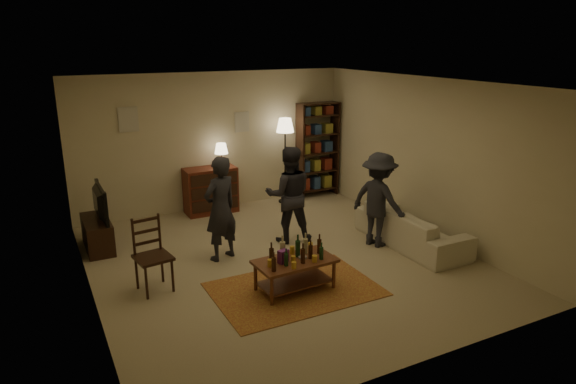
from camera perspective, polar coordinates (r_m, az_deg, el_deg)
floor at (r=8.01m, az=-0.70°, el=-7.64°), size 6.00×6.00×0.00m
room_shell at (r=9.98m, az=-11.88°, el=7.77°), size 6.00×6.00×6.00m
rug at (r=7.15m, az=0.76°, el=-10.74°), size 2.20×1.50×0.01m
coffee_table at (r=6.98m, az=0.74°, el=-7.90°), size 1.11×0.64×0.78m
dining_chair at (r=7.19m, az=-14.98°, el=-6.40°), size 0.51×0.51×1.04m
tv_stand at (r=8.87m, az=-20.46°, el=-3.60°), size 0.40×1.00×1.06m
dresser at (r=10.14m, az=-8.54°, el=0.33°), size 1.00×0.50×1.36m
bookshelf at (r=11.05m, az=3.29°, el=4.83°), size 0.90×0.34×2.02m
floor_lamp at (r=10.45m, az=-0.33°, el=6.77°), size 0.36×0.36×1.76m
sofa at (r=8.73m, az=13.56°, el=-3.85°), size 0.81×2.08×0.61m
person_left at (r=7.87m, az=-7.52°, el=-1.85°), size 0.69×0.58×1.63m
person_right at (r=8.50m, az=0.10°, el=-0.31°), size 0.96×0.85×1.63m
person_by_sofa at (r=8.47m, az=10.03°, el=-0.86°), size 0.86×1.14×1.56m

